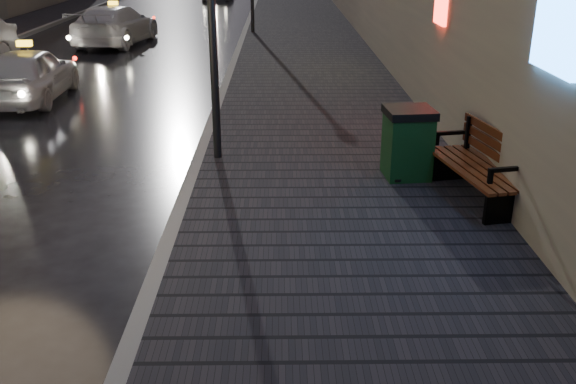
# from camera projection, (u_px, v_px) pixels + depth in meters

# --- Properties ---
(sidewalk) EXTENTS (4.60, 58.00, 0.15)m
(sidewalk) POSITION_uv_depth(u_px,v_px,m) (304.00, 37.00, 25.39)
(sidewalk) COLOR black
(sidewalk) RESTS_ON ground
(curb) EXTENTS (0.20, 58.00, 0.15)m
(curb) POSITION_uv_depth(u_px,v_px,m) (243.00, 37.00, 25.37)
(curb) COLOR slate
(curb) RESTS_ON ground
(curb_far) EXTENTS (0.20, 58.00, 0.15)m
(curb_far) POSITION_uv_depth(u_px,v_px,m) (18.00, 38.00, 25.27)
(curb_far) COLOR slate
(curb_far) RESTS_ON ground
(bench) EXTENTS (1.09, 2.16, 1.06)m
(bench) POSITION_uv_depth(u_px,v_px,m) (482.00, 165.00, 9.40)
(bench) COLOR black
(bench) RESTS_ON sidewalk
(trash_bin) EXTENTS (0.81, 0.81, 1.14)m
(trash_bin) POSITION_uv_depth(u_px,v_px,m) (407.00, 142.00, 10.30)
(trash_bin) COLOR black
(trash_bin) RESTS_ON sidewalk
(taxi_near) EXTENTS (1.67, 3.95, 1.33)m
(taxi_near) POSITION_uv_depth(u_px,v_px,m) (29.00, 74.00, 15.70)
(taxi_near) COLOR silver
(taxi_near) RESTS_ON ground
(taxi_mid) EXTENTS (2.65, 5.18, 1.44)m
(taxi_mid) POSITION_uv_depth(u_px,v_px,m) (115.00, 25.00, 23.93)
(taxi_mid) COLOR silver
(taxi_mid) RESTS_ON ground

